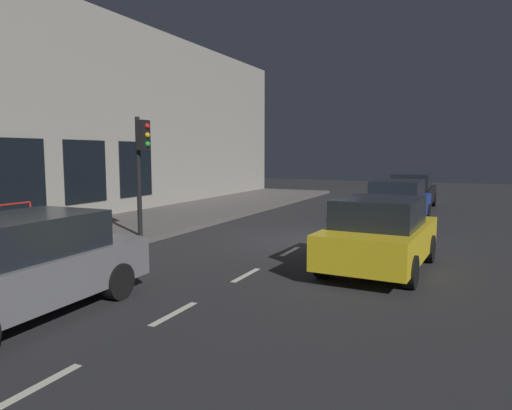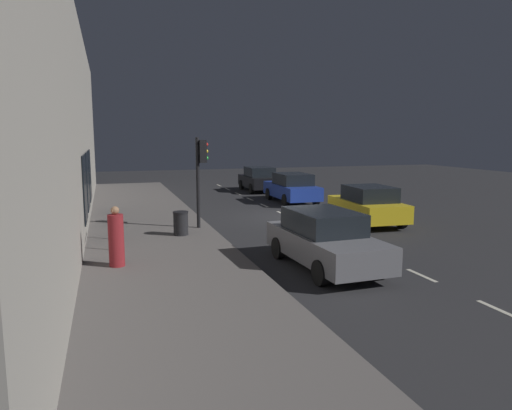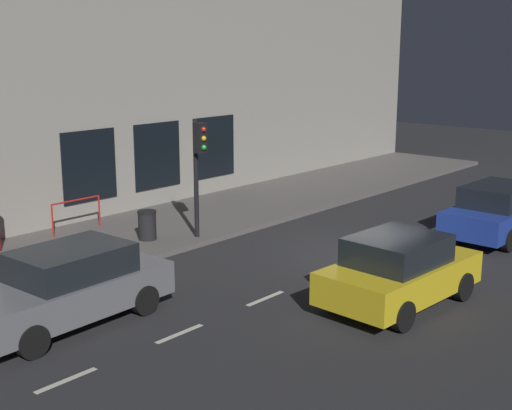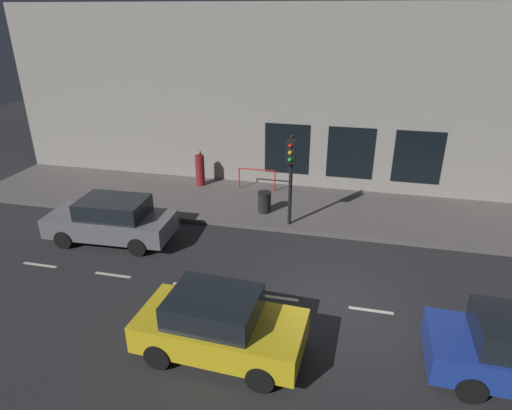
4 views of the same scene
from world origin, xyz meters
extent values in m
plane|color=#28282B|center=(0.00, 0.00, 0.00)|extent=(60.00, 60.00, 0.00)
cube|color=#5B5654|center=(6.25, 0.00, 0.07)|extent=(4.50, 32.00, 0.15)
cube|color=gray|center=(8.80, 0.00, 3.93)|extent=(0.60, 32.00, 7.86)
cube|color=black|center=(8.47, -2.79, 1.87)|extent=(0.04, 1.98, 2.24)
cube|color=black|center=(8.47, 0.00, 1.87)|extent=(0.04, 1.98, 2.24)
cube|color=black|center=(8.47, 2.79, 1.87)|extent=(0.04, 1.98, 2.24)
cube|color=beige|center=(0.00, -3.60, 0.00)|extent=(0.12, 1.20, 0.01)
cube|color=beige|center=(0.00, -1.00, 0.00)|extent=(0.12, 1.20, 0.01)
cube|color=beige|center=(0.00, 1.60, 0.00)|extent=(0.12, 1.20, 0.01)
cube|color=beige|center=(0.00, 4.20, 0.00)|extent=(0.12, 1.20, 0.01)
cube|color=beige|center=(0.00, 6.80, 0.00)|extent=(0.12, 1.20, 0.01)
cube|color=beige|center=(0.00, 9.40, 0.00)|extent=(0.12, 1.20, 0.01)
cylinder|color=black|center=(4.50, 1.99, 1.85)|extent=(0.13, 0.13, 3.40)
cube|color=black|center=(4.30, 1.99, 3.03)|extent=(0.26, 0.32, 0.84)
sphere|color=red|center=(4.16, 1.99, 3.29)|extent=(0.15, 0.15, 0.15)
sphere|color=gold|center=(4.16, 1.99, 3.03)|extent=(0.15, 0.15, 0.15)
sphere|color=green|center=(4.16, 1.99, 2.78)|extent=(0.15, 0.15, 0.15)
cube|color=gold|center=(-2.43, 2.52, 0.63)|extent=(2.05, 3.99, 0.70)
cube|color=black|center=(-2.42, 2.68, 1.28)|extent=(1.73, 2.11, 0.60)
cylinder|color=black|center=(-1.63, 1.27, 0.32)|extent=(0.25, 0.65, 0.64)
cylinder|color=black|center=(-3.36, 1.36, 0.32)|extent=(0.25, 0.65, 0.64)
cylinder|color=black|center=(-1.50, 3.68, 0.32)|extent=(0.25, 0.65, 0.64)
cylinder|color=black|center=(-3.23, 3.78, 0.32)|extent=(0.25, 0.65, 0.64)
cylinder|color=black|center=(-0.96, -3.00, 0.32)|extent=(0.23, 0.64, 0.64)
cylinder|color=black|center=(-2.65, -2.97, 0.32)|extent=(0.23, 0.64, 0.64)
cube|color=slate|center=(2.09, 7.97, 0.63)|extent=(1.96, 4.43, 0.70)
cube|color=black|center=(2.10, 7.80, 1.28)|extent=(1.67, 2.33, 0.60)
cylinder|color=black|center=(1.20, 9.29, 0.32)|extent=(0.24, 0.65, 0.64)
cylinder|color=black|center=(2.88, 9.36, 0.32)|extent=(0.24, 0.65, 0.64)
cylinder|color=black|center=(1.30, 6.59, 0.32)|extent=(0.24, 0.65, 0.64)
cylinder|color=black|center=(2.98, 6.65, 0.32)|extent=(0.24, 0.65, 0.64)
cylinder|color=maroon|center=(7.59, 6.61, 0.85)|extent=(0.58, 0.58, 1.41)
sphere|color=#936B4C|center=(7.59, 6.61, 1.67)|extent=(0.22, 0.22, 0.22)
cube|color=#936B4C|center=(7.66, 6.69, 1.67)|extent=(0.07, 0.07, 0.06)
cylinder|color=black|center=(5.34, 3.13, 0.54)|extent=(0.51, 0.51, 0.78)
cylinder|color=black|center=(5.34, 3.13, 0.96)|extent=(0.54, 0.54, 0.06)
cylinder|color=red|center=(7.58, 3.14, 0.62)|extent=(0.05, 0.05, 0.95)
cylinder|color=red|center=(7.58, 4.77, 0.62)|extent=(0.05, 0.05, 0.95)
cylinder|color=red|center=(7.58, 3.95, 1.10)|extent=(0.05, 1.63, 0.05)
camera|label=1|loc=(-4.22, 12.82, 2.54)|focal=33.04mm
camera|label=2|loc=(7.75, 19.56, 3.65)|focal=33.32mm
camera|label=3|loc=(-9.57, 15.37, 5.57)|focal=48.66mm
camera|label=4|loc=(-10.27, -0.15, 7.51)|focal=30.82mm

